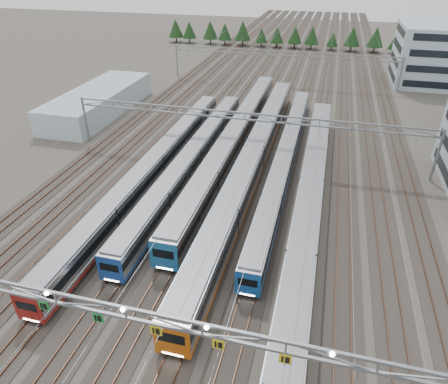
% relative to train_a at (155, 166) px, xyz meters
% --- Properties ---
extents(ground, '(400.00, 400.00, 0.00)m').
position_rel_train_a_xyz_m(ground, '(11.25, -30.49, -2.07)').
color(ground, '#47423A').
rests_on(ground, ground).
extents(track_bed, '(54.00, 260.00, 5.42)m').
position_rel_train_a_xyz_m(track_bed, '(11.25, 69.51, -0.58)').
color(track_bed, '#2D2823').
rests_on(track_bed, ground).
extents(train_a, '(2.80, 56.56, 3.64)m').
position_rel_train_a_xyz_m(train_a, '(0.00, 0.00, 0.00)').
color(train_a, black).
rests_on(train_a, ground).
extents(train_b, '(2.73, 51.33, 3.56)m').
position_rel_train_a_xyz_m(train_b, '(4.50, 3.75, -0.04)').
color(train_b, black).
rests_on(train_b, ground).
extents(train_c, '(3.10, 63.19, 4.04)m').
position_rel_train_a_xyz_m(train_c, '(9.00, 12.58, 0.20)').
color(train_c, black).
rests_on(train_c, ground).
extents(train_d, '(3.16, 68.73, 4.12)m').
position_rel_train_a_xyz_m(train_d, '(13.50, 5.92, 0.24)').
color(train_d, black).
rests_on(train_d, ground).
extents(train_e, '(2.54, 57.53, 3.30)m').
position_rel_train_a_xyz_m(train_e, '(18.00, 8.41, -0.17)').
color(train_e, black).
rests_on(train_e, ground).
extents(train_f, '(3.05, 60.50, 3.97)m').
position_rel_train_a_xyz_m(train_f, '(22.50, -1.67, 0.17)').
color(train_f, black).
rests_on(train_f, ground).
extents(gantry_near, '(56.36, 0.61, 8.08)m').
position_rel_train_a_xyz_m(gantry_near, '(11.20, -30.61, 5.02)').
color(gantry_near, gray).
rests_on(gantry_near, ground).
extents(gantry_mid, '(56.36, 0.36, 8.00)m').
position_rel_train_a_xyz_m(gantry_mid, '(11.25, 9.51, 4.32)').
color(gantry_mid, gray).
rests_on(gantry_mid, ground).
extents(gantry_far, '(56.36, 0.36, 8.00)m').
position_rel_train_a_xyz_m(gantry_far, '(11.25, 54.51, 4.32)').
color(gantry_far, gray).
rests_on(gantry_far, ground).
extents(depot_bldg_north, '(22.00, 18.00, 13.93)m').
position_rel_train_a_xyz_m(depot_bldg_north, '(49.53, 64.21, 4.89)').
color(depot_bldg_north, '#ABC5CC').
rests_on(depot_bldg_north, ground).
extents(west_shed, '(10.00, 30.00, 4.72)m').
position_rel_train_a_xyz_m(west_shed, '(-22.46, 23.48, 0.29)').
color(west_shed, '#ABC5CC').
rests_on(west_shed, ground).
extents(treeline, '(87.50, 5.60, 7.02)m').
position_rel_train_a_xyz_m(treeline, '(7.20, 98.12, 2.16)').
color(treeline, '#332114').
rests_on(treeline, ground).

